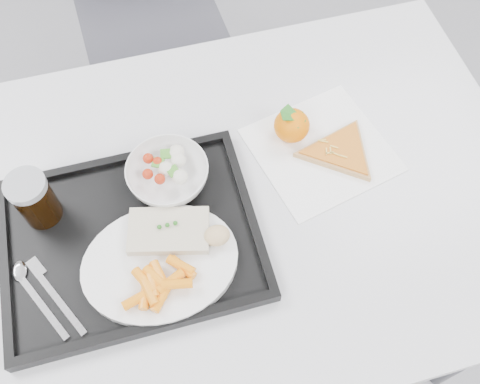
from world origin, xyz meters
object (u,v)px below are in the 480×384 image
at_px(tray, 131,240).
at_px(dinner_plate, 160,263).
at_px(table, 222,215).
at_px(cola_glass, 34,199).
at_px(pizza_slice, 340,151).
at_px(tangerine, 292,125).
at_px(salad_bowl, 168,175).

height_order(tray, dinner_plate, dinner_plate).
bearing_deg(table, tray, -166.30).
xyz_separation_m(table, cola_glass, (-0.32, 0.05, 0.14)).
bearing_deg(dinner_plate, pizza_slice, 20.45).
xyz_separation_m(tangerine, pizza_slice, (0.08, -0.07, -0.02)).
distance_m(table, salad_bowl, 0.15).
bearing_deg(tray, tangerine, 23.02).
bearing_deg(tangerine, tray, -156.98).
height_order(dinner_plate, tangerine, tangerine).
relative_size(tangerine, pizza_slice, 0.36).
height_order(salad_bowl, pizza_slice, salad_bowl).
relative_size(tray, salad_bowl, 2.96).
bearing_deg(salad_bowl, cola_glass, -178.24).
xyz_separation_m(table, salad_bowl, (-0.08, 0.06, 0.11)).
distance_m(tray, pizza_slice, 0.43).
bearing_deg(pizza_slice, table, -171.66).
bearing_deg(cola_glass, salad_bowl, 1.76).
bearing_deg(dinner_plate, table, 38.68).
height_order(dinner_plate, pizza_slice, dinner_plate).
bearing_deg(salad_bowl, table, -33.14).
xyz_separation_m(dinner_plate, pizza_slice, (0.38, 0.14, -0.01)).
height_order(cola_glass, tangerine, cola_glass).
distance_m(table, cola_glass, 0.35).
distance_m(dinner_plate, cola_glass, 0.25).
xyz_separation_m(salad_bowl, tangerine, (0.26, 0.05, -0.00)).
bearing_deg(tangerine, table, -148.63).
bearing_deg(pizza_slice, tray, -169.43).
distance_m(salad_bowl, cola_glass, 0.24).
distance_m(tray, dinner_plate, 0.08).
xyz_separation_m(salad_bowl, pizza_slice, (0.34, -0.02, -0.03)).
relative_size(table, dinner_plate, 4.44).
bearing_deg(dinner_plate, tangerine, 34.72).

